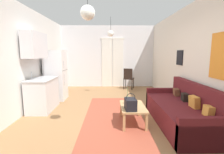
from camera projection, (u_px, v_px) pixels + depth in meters
ground_plane at (106, 122)px, 3.81m from camera, size 4.82×8.38×0.10m
wall_back at (108, 57)px, 7.49m from camera, size 4.42×0.13×2.80m
wall_right at (202, 61)px, 3.62m from camera, size 0.12×7.98×2.80m
wall_left at (8, 61)px, 3.56m from camera, size 0.12×7.98×2.80m
area_rug at (114, 116)px, 4.07m from camera, size 1.41×3.16×0.01m
couch at (182, 111)px, 3.58m from camera, size 0.92×2.19×0.91m
coffee_table at (133, 108)px, 3.60m from camera, size 0.53×0.86×0.41m
bamboo_vase at (127, 100)px, 3.71m from camera, size 0.08×0.08×0.39m
handbag at (130, 104)px, 3.33m from camera, size 0.24×0.31×0.35m
refrigerator at (56, 75)px, 5.41m from camera, size 0.65×0.63×1.66m
kitchen_counter at (41, 81)px, 4.41m from camera, size 0.60×1.04×2.12m
accent_chair at (128, 77)px, 7.01m from camera, size 0.53×0.52×0.91m
pendant_lamp_near at (88, 13)px, 2.72m from camera, size 0.25×0.25×0.68m
pendant_lamp_far at (111, 34)px, 5.57m from camera, size 0.22×0.22×0.67m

